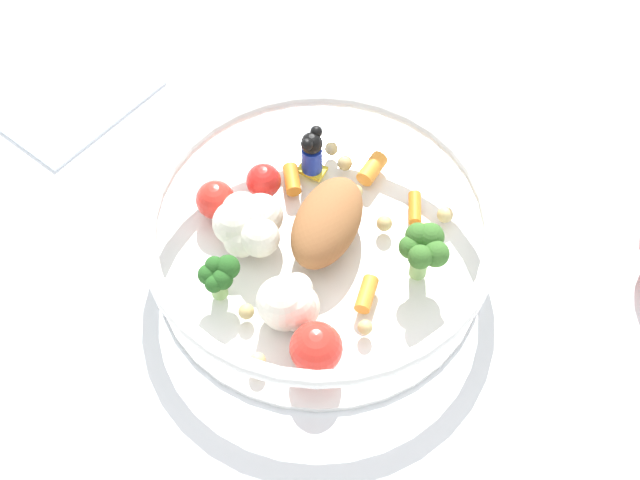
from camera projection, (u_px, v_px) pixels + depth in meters
name	position (u px, v px, depth m)	size (l,w,h in m)	color
ground_plane	(335.00, 262.00, 0.64)	(2.40, 2.40, 0.00)	white
food_container	(312.00, 244.00, 0.62)	(0.24, 0.24, 0.05)	white
folded_napkin	(65.00, 92.00, 0.73)	(0.11, 0.12, 0.01)	white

